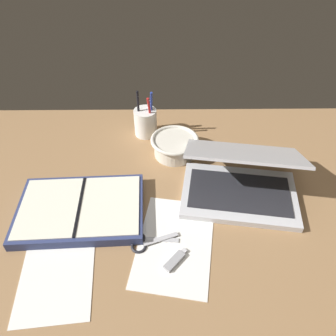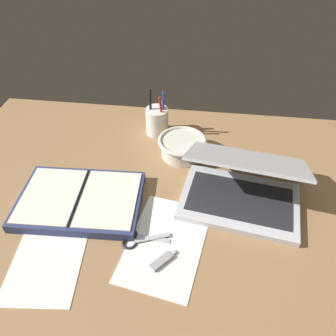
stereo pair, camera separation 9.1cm
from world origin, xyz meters
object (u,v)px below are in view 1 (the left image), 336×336
(pen_cup, at_px, (147,122))
(planner, at_px, (82,209))
(laptop, at_px, (242,180))
(scissors, at_px, (145,242))
(bowl, at_px, (176,145))

(pen_cup, xyz_separation_m, planner, (-0.16, -0.36, -0.03))
(laptop, distance_m, scissors, 0.32)
(pen_cup, bearing_deg, planner, -114.14)
(laptop, bearing_deg, scissors, -138.15)
(pen_cup, xyz_separation_m, scissors, (0.01, -0.46, -0.05))
(scissors, bearing_deg, laptop, 24.89)
(planner, bearing_deg, laptop, 7.05)
(laptop, bearing_deg, pen_cup, 142.92)
(pen_cup, height_order, scissors, pen_cup)
(bowl, relative_size, planner, 0.45)
(bowl, relative_size, scissors, 1.26)
(pen_cup, bearing_deg, scissors, -88.62)
(laptop, xyz_separation_m, pen_cup, (-0.28, 0.28, 0.00))
(bowl, xyz_separation_m, scissors, (-0.09, -0.34, -0.03))
(pen_cup, bearing_deg, laptop, -45.84)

